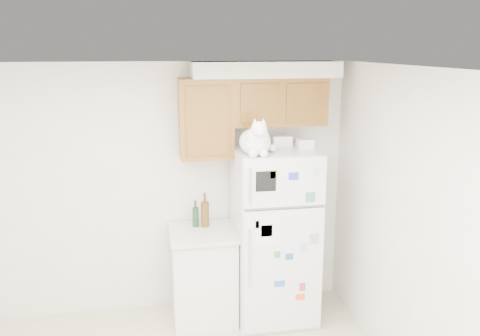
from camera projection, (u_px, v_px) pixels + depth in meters
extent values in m
cube|color=white|center=(155.00, 190.00, 5.02)|extent=(3.80, 0.04, 2.50)
cube|color=white|center=(443.00, 257.00, 3.43)|extent=(0.04, 4.00, 2.50)
cube|color=white|center=(151.00, 71.00, 2.81)|extent=(3.80, 4.00, 0.04)
cube|color=brown|center=(278.00, 101.00, 4.86)|extent=(0.90, 0.33, 0.45)
cube|color=brown|center=(206.00, 119.00, 4.77)|extent=(0.50, 0.33, 0.75)
cube|color=silver|center=(266.00, 69.00, 4.77)|extent=(1.40, 0.37, 0.15)
cube|color=silver|center=(274.00, 235.00, 4.94)|extent=(0.76, 0.72, 1.70)
cube|color=silver|center=(285.00, 183.00, 4.44)|extent=(0.74, 0.03, 0.44)
cube|color=silver|center=(284.00, 271.00, 4.64)|extent=(0.74, 0.03, 1.19)
cube|color=#59595B|center=(285.00, 207.00, 4.49)|extent=(0.74, 0.03, 0.02)
cylinder|color=silver|center=(250.00, 186.00, 4.36)|extent=(0.02, 0.02, 0.32)
cylinder|color=silver|center=(250.00, 258.00, 4.51)|extent=(0.02, 0.02, 0.55)
cube|color=black|center=(266.00, 181.00, 4.39)|extent=(0.18, 0.00, 0.18)
cube|color=white|center=(268.00, 230.00, 4.49)|extent=(0.22, 0.00, 0.28)
cube|color=#3E8842|center=(277.00, 254.00, 4.57)|extent=(0.06, 0.00, 0.06)
cube|color=#E6B751|center=(274.00, 174.00, 4.38)|extent=(0.06, 0.00, 0.08)
cube|color=#3B8260|center=(310.00, 197.00, 4.49)|extent=(0.09, 0.00, 0.09)
cube|color=#EA5927|center=(300.00, 297.00, 4.71)|extent=(0.09, 0.00, 0.06)
cube|color=#96B4D4|center=(304.00, 248.00, 4.60)|extent=(0.06, 0.00, 0.10)
cube|color=#23558D|center=(289.00, 257.00, 4.59)|extent=(0.07, 0.00, 0.06)
cube|color=#BF2F47|center=(302.00, 287.00, 4.69)|extent=(0.06, 0.00, 0.08)
cube|color=#2F31A7|center=(294.00, 176.00, 4.42)|extent=(0.09, 0.00, 0.07)
cube|color=#B782AF|center=(314.00, 239.00, 4.60)|extent=(0.09, 0.00, 0.10)
cube|color=#A0C7E2|center=(317.00, 172.00, 4.45)|extent=(0.06, 0.00, 0.07)
cube|color=white|center=(256.00, 225.00, 4.46)|extent=(0.07, 0.00, 0.07)
cube|color=#3462B8|center=(279.00, 284.00, 4.64)|extent=(0.10, 0.00, 0.06)
cube|color=silver|center=(267.00, 231.00, 4.49)|extent=(0.10, 0.00, 0.11)
cube|color=white|center=(204.00, 276.00, 4.98)|extent=(0.60, 0.60, 0.88)
cube|color=silver|center=(203.00, 233.00, 4.85)|extent=(0.64, 0.64, 0.04)
ellipsoid|color=white|center=(255.00, 142.00, 4.49)|extent=(0.28, 0.37, 0.23)
ellipsoid|color=white|center=(258.00, 138.00, 4.38)|extent=(0.20, 0.16, 0.22)
sphere|color=white|center=(259.00, 129.00, 4.30)|extent=(0.14, 0.14, 0.14)
cone|color=white|center=(255.00, 122.00, 4.28)|extent=(0.05, 0.05, 0.05)
cone|color=white|center=(263.00, 121.00, 4.29)|extent=(0.05, 0.05, 0.05)
cone|color=#D88C8C|center=(255.00, 122.00, 4.28)|extent=(0.03, 0.03, 0.03)
cone|color=#D88C8C|center=(264.00, 122.00, 4.29)|extent=(0.03, 0.03, 0.03)
sphere|color=white|center=(261.00, 133.00, 4.25)|extent=(0.06, 0.06, 0.06)
sphere|color=white|center=(253.00, 154.00, 4.36)|extent=(0.07, 0.07, 0.07)
sphere|color=white|center=(264.00, 153.00, 4.38)|extent=(0.07, 0.07, 0.07)
cylinder|color=white|center=(265.00, 147.00, 4.65)|extent=(0.17, 0.24, 0.08)
cube|color=white|center=(282.00, 141.00, 4.89)|extent=(0.19, 0.15, 0.10)
cube|color=white|center=(305.00, 144.00, 4.76)|extent=(0.15, 0.11, 0.09)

